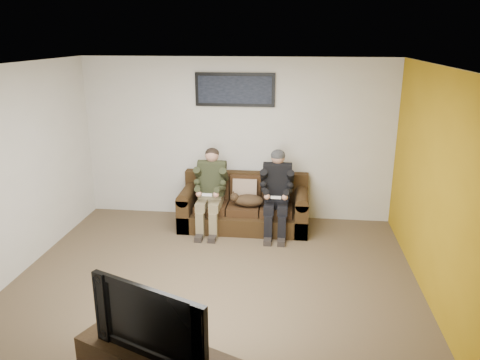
# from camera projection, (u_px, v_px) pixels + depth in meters

# --- Properties ---
(floor) EXTENTS (5.00, 5.00, 0.00)m
(floor) POSITION_uv_depth(u_px,v_px,m) (215.00, 281.00, 5.79)
(floor) COLOR brown
(floor) RESTS_ON ground
(ceiling) EXTENTS (5.00, 5.00, 0.00)m
(ceiling) POSITION_uv_depth(u_px,v_px,m) (211.00, 66.00, 5.01)
(ceiling) COLOR silver
(ceiling) RESTS_ON ground
(wall_back) EXTENTS (5.00, 0.00, 5.00)m
(wall_back) POSITION_uv_depth(u_px,v_px,m) (237.00, 140.00, 7.53)
(wall_back) COLOR beige
(wall_back) RESTS_ON ground
(wall_front) EXTENTS (5.00, 0.00, 5.00)m
(wall_front) POSITION_uv_depth(u_px,v_px,m) (158.00, 277.00, 3.27)
(wall_front) COLOR beige
(wall_front) RESTS_ON ground
(wall_left) EXTENTS (0.00, 4.50, 4.50)m
(wall_left) POSITION_uv_depth(u_px,v_px,m) (10.00, 174.00, 5.68)
(wall_left) COLOR beige
(wall_left) RESTS_ON ground
(wall_right) EXTENTS (0.00, 4.50, 4.50)m
(wall_right) POSITION_uv_depth(u_px,v_px,m) (438.00, 189.00, 5.12)
(wall_right) COLOR beige
(wall_right) RESTS_ON ground
(accent_wall_right) EXTENTS (0.00, 4.50, 4.50)m
(accent_wall_right) POSITION_uv_depth(u_px,v_px,m) (437.00, 189.00, 5.12)
(accent_wall_right) COLOR #AD8211
(accent_wall_right) RESTS_ON ground
(sofa) EXTENTS (1.98, 0.86, 0.81)m
(sofa) POSITION_uv_depth(u_px,v_px,m) (245.00, 207.00, 7.40)
(sofa) COLOR #32200F
(sofa) RESTS_ON ground
(throw_pillow) EXTENTS (0.38, 0.18, 0.37)m
(throw_pillow) POSITION_uv_depth(u_px,v_px,m) (245.00, 190.00, 7.36)
(throw_pillow) COLOR #9F8168
(throw_pillow) RESTS_ON sofa
(throw_blanket) EXTENTS (0.41, 0.20, 0.07)m
(throw_blanket) POSITION_uv_depth(u_px,v_px,m) (210.00, 171.00, 7.56)
(throw_blanket) COLOR tan
(throw_blanket) RESTS_ON sofa
(person_left) EXTENTS (0.51, 0.87, 1.25)m
(person_left) POSITION_uv_depth(u_px,v_px,m) (211.00, 186.00, 7.19)
(person_left) COLOR #7A6B4C
(person_left) RESTS_ON sofa
(person_right) EXTENTS (0.51, 0.86, 1.26)m
(person_right) POSITION_uv_depth(u_px,v_px,m) (277.00, 188.00, 7.07)
(person_right) COLOR black
(person_right) RESTS_ON sofa
(cat) EXTENTS (0.66, 0.26, 0.24)m
(cat) POSITION_uv_depth(u_px,v_px,m) (248.00, 200.00, 7.15)
(cat) COLOR #49321D
(cat) RESTS_ON sofa
(framed_poster) EXTENTS (1.25, 0.05, 0.52)m
(framed_poster) POSITION_uv_depth(u_px,v_px,m) (235.00, 90.00, 7.27)
(framed_poster) COLOR black
(framed_poster) RESTS_ON wall_back
(television) EXTENTS (1.06, 0.56, 0.63)m
(television) POSITION_uv_depth(u_px,v_px,m) (157.00, 316.00, 3.72)
(television) COLOR black
(television) RESTS_ON tv_stand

